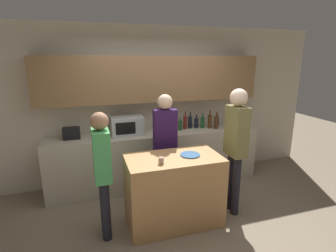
% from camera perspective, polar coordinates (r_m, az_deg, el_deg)
% --- Properties ---
extents(ground_plane, '(14.00, 14.00, 0.00)m').
position_cam_1_polar(ground_plane, '(3.68, 3.60, -21.50)').
color(ground_plane, '#7F705B').
extents(back_wall, '(6.40, 0.40, 2.70)m').
position_cam_1_polar(back_wall, '(4.60, -3.55, 6.74)').
color(back_wall, beige).
rests_on(back_wall, ground_plane).
extents(back_counter, '(3.60, 0.62, 0.94)m').
position_cam_1_polar(back_counter, '(4.62, -2.52, -6.94)').
color(back_counter, '#B7AD99').
rests_on(back_counter, ground_plane).
extents(kitchen_island, '(1.22, 0.66, 0.94)m').
position_cam_1_polar(kitchen_island, '(3.57, 1.24, -13.83)').
color(kitchen_island, '#B27F4C').
rests_on(kitchen_island, ground_plane).
extents(microwave, '(0.52, 0.39, 0.30)m').
position_cam_1_polar(microwave, '(4.36, -8.93, 0.16)').
color(microwave, '#B7BABC').
rests_on(microwave, back_counter).
extents(toaster, '(0.26, 0.16, 0.18)m').
position_cam_1_polar(toaster, '(4.35, -20.29, -1.47)').
color(toaster, black).
rests_on(toaster, back_counter).
extents(potted_plant, '(0.14, 0.14, 0.40)m').
position_cam_1_polar(potted_plant, '(5.04, 14.09, 2.40)').
color(potted_plant, '#333D4C').
rests_on(potted_plant, back_counter).
extents(bottle_0, '(0.07, 0.07, 0.23)m').
position_cam_1_polar(bottle_0, '(4.56, 2.68, 0.15)').
color(bottle_0, '#194723').
rests_on(bottle_0, back_counter).
extents(bottle_1, '(0.07, 0.07, 0.32)m').
position_cam_1_polar(bottle_1, '(4.66, 3.77, 0.86)').
color(bottle_1, maroon).
rests_on(bottle_1, back_counter).
extents(bottle_2, '(0.07, 0.07, 0.29)m').
position_cam_1_polar(bottle_2, '(4.70, 4.83, 0.85)').
color(bottle_2, black).
rests_on(bottle_2, back_counter).
extents(bottle_3, '(0.08, 0.08, 0.24)m').
position_cam_1_polar(bottle_3, '(4.75, 6.19, 0.70)').
color(bottle_3, black).
rests_on(bottle_3, back_counter).
extents(bottle_4, '(0.07, 0.07, 0.28)m').
position_cam_1_polar(bottle_4, '(4.74, 7.53, 0.82)').
color(bottle_4, '#194723').
rests_on(bottle_4, back_counter).
extents(bottle_5, '(0.07, 0.07, 0.33)m').
position_cam_1_polar(bottle_5, '(4.74, 9.08, 1.01)').
color(bottle_5, '#472814').
rests_on(bottle_5, back_counter).
extents(bottle_6, '(0.08, 0.08, 0.31)m').
position_cam_1_polar(bottle_6, '(4.73, 10.42, 0.87)').
color(bottle_6, '#472814').
rests_on(bottle_6, back_counter).
extents(bottle_7, '(0.06, 0.06, 0.24)m').
position_cam_1_polar(bottle_7, '(4.94, 10.66, 1.08)').
color(bottle_7, black).
rests_on(bottle_7, back_counter).
extents(plate_on_island, '(0.26, 0.26, 0.01)m').
position_cam_1_polar(plate_on_island, '(3.44, 4.85, -6.26)').
color(plate_on_island, '#2D5684').
rests_on(plate_on_island, kitchen_island).
extents(cup_0, '(0.07, 0.07, 0.08)m').
position_cam_1_polar(cup_0, '(3.16, -1.50, -7.50)').
color(cup_0, tan).
rests_on(cup_0, kitchen_island).
extents(person_left, '(0.21, 0.34, 1.58)m').
position_cam_1_polar(person_left, '(3.20, -14.10, -8.48)').
color(person_left, black).
rests_on(person_left, ground_plane).
extents(person_center, '(0.23, 0.34, 1.78)m').
position_cam_1_polar(person_center, '(3.69, 14.55, -3.10)').
color(person_center, black).
rests_on(person_center, ground_plane).
extents(person_right, '(0.36, 0.22, 1.66)m').
position_cam_1_polar(person_right, '(3.90, -0.64, -2.93)').
color(person_right, black).
rests_on(person_right, ground_plane).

